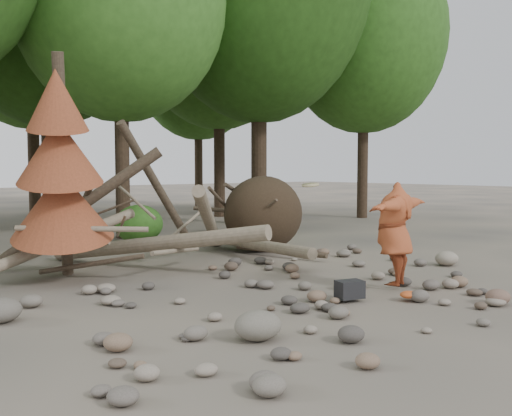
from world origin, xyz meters
TOP-DOWN VIEW (x-y plane):
  - ground at (0.00, 0.00)m, footprint 120.00×120.00m
  - deadfall_pile at (2.02, 4.24)m, footprint 8.55×5.24m
  - dead_conifer at (-3.12, 3.37)m, footprint 2.06×2.16m
  - bush_mid at (0.80, 7.80)m, footprint 1.40×1.40m
  - bush_right at (5.00, 7.00)m, footprint 2.00×2.00m
  - frisbee_thrower at (1.34, -0.85)m, footprint 3.53×1.21m
  - backpack at (-0.00, -0.98)m, footprint 0.49×0.39m
  - cloth_green at (0.66, -0.34)m, footprint 0.37×0.31m
  - cloth_orange at (0.77, -1.58)m, footprint 0.32×0.26m
  - boulder_front_left at (-2.49, -1.64)m, footprint 0.63×0.56m
  - boulder_front_right at (1.68, -2.62)m, footprint 0.42×0.38m
  - boulder_mid_right at (4.31, -0.05)m, footprint 0.54×0.49m
  - boulder_mid_left at (-4.79, 1.29)m, footprint 0.59×0.53m

SIDE VIEW (x-z plane):
  - ground at x=0.00m, z-range 0.00..0.00m
  - cloth_orange at x=0.77m, z-range 0.00..0.12m
  - cloth_green at x=0.66m, z-range 0.00..0.14m
  - boulder_front_right at x=1.68m, z-range 0.00..0.25m
  - backpack at x=0.00m, z-range 0.00..0.29m
  - boulder_mid_right at x=4.31m, z-range 0.00..0.32m
  - boulder_mid_left at x=-4.79m, z-range 0.00..0.35m
  - boulder_front_left at x=-2.49m, z-range 0.00..0.38m
  - bush_mid at x=0.80m, z-range 0.00..1.12m
  - bush_right at x=5.00m, z-range 0.00..1.60m
  - deadfall_pile at x=2.02m, z-range -0.70..2.60m
  - frisbee_thrower at x=1.34m, z-range 0.07..1.95m
  - dead_conifer at x=-3.12m, z-range -0.06..4.29m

